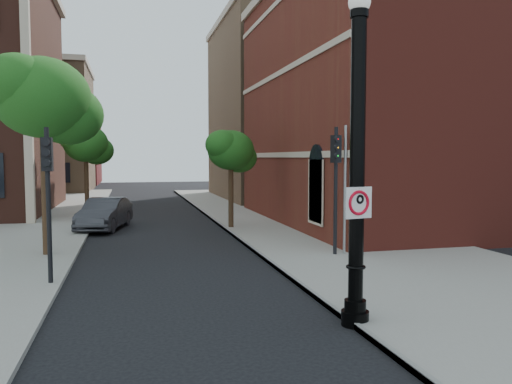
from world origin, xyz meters
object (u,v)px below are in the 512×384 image
object	(u,v)px
lamppost	(357,175)
traffic_signal_right	(336,170)
no_parking_sign	(359,202)
parked_car	(105,214)
traffic_signal_left	(48,180)

from	to	relation	value
lamppost	traffic_signal_right	world-z (taller)	lamppost
lamppost	traffic_signal_right	bearing A→B (deg)	70.13
no_parking_sign	parked_car	bearing A→B (deg)	97.57
no_parking_sign	traffic_signal_right	world-z (taller)	traffic_signal_right
lamppost	parked_car	world-z (taller)	lamppost
no_parking_sign	parked_car	size ratio (longest dim) A/B	0.14
lamppost	parked_car	size ratio (longest dim) A/B	1.47
parked_car	traffic_signal_left	bearing A→B (deg)	-81.36
parked_car	traffic_signal_left	size ratio (longest dim) A/B	1.08
parked_car	traffic_signal_left	distance (m)	10.74
lamppost	no_parking_sign	distance (m)	0.56
no_parking_sign	parked_car	distance (m)	16.40
lamppost	parked_car	xyz separation A→B (m)	(-5.52, 15.19, -2.30)
lamppost	no_parking_sign	world-z (taller)	lamppost
no_parking_sign	traffic_signal_right	bearing A→B (deg)	58.25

